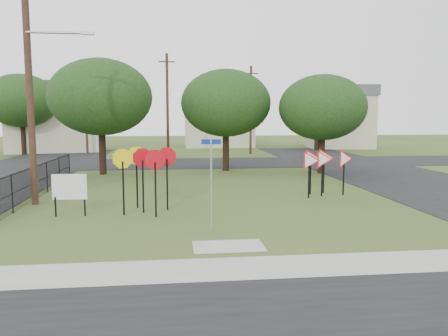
# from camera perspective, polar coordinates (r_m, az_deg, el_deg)

# --- Properties ---
(ground) EXTENTS (140.00, 140.00, 0.00)m
(ground) POSITION_cam_1_polar(r_m,az_deg,el_deg) (14.80, -0.58, -7.55)
(ground) COLOR #364B1C
(sidewalk) EXTENTS (30.00, 1.60, 0.02)m
(sidewalk) POSITION_cam_1_polar(r_m,az_deg,el_deg) (10.81, 1.80, -12.96)
(sidewalk) COLOR #989890
(sidewalk) RESTS_ON ground
(planting_strip) EXTENTS (30.00, 0.80, 0.02)m
(planting_strip) POSITION_cam_1_polar(r_m,az_deg,el_deg) (9.70, 2.87, -15.34)
(planting_strip) COLOR #364B1C
(planting_strip) RESTS_ON ground
(street_right) EXTENTS (8.00, 50.00, 0.02)m
(street_right) POSITION_cam_1_polar(r_m,az_deg,el_deg) (28.00, 22.32, -1.25)
(street_right) COLOR black
(street_right) RESTS_ON ground
(street_far) EXTENTS (60.00, 8.00, 0.02)m
(street_far) POSITION_cam_1_polar(r_m,az_deg,el_deg) (34.49, -4.05, 0.65)
(street_far) COLOR black
(street_far) RESTS_ON ground
(curb_pad) EXTENTS (2.00, 1.20, 0.02)m
(curb_pad) POSITION_cam_1_polar(r_m,az_deg,el_deg) (12.50, 0.59, -10.20)
(curb_pad) COLOR #989890
(curb_pad) RESTS_ON ground
(street_name_sign) EXTENTS (0.61, 0.11, 2.95)m
(street_name_sign) POSITION_cam_1_polar(r_m,az_deg,el_deg) (13.69, -1.68, -1.48)
(street_name_sign) COLOR #999DA2
(street_name_sign) RESTS_ON ground
(stop_sign_cluster) EXTENTS (2.36, 1.87, 2.49)m
(stop_sign_cluster) POSITION_cam_1_polar(r_m,az_deg,el_deg) (16.80, -10.30, 0.45)
(stop_sign_cluster) COLOR black
(stop_sign_cluster) RESTS_ON ground
(yield_sign_cluster) EXTENTS (2.78, 1.53, 2.18)m
(yield_sign_cluster) POSITION_cam_1_polar(r_m,az_deg,el_deg) (20.69, 12.71, 0.91)
(yield_sign_cluster) COLOR black
(yield_sign_cluster) RESTS_ON ground
(info_board) EXTENTS (1.25, 0.09, 1.57)m
(info_board) POSITION_cam_1_polar(r_m,az_deg,el_deg) (16.95, -19.53, -2.52)
(info_board) COLOR black
(info_board) RESTS_ON ground
(utility_pole_main) EXTENTS (3.55, 0.33, 10.00)m
(utility_pole_main) POSITION_cam_1_polar(r_m,az_deg,el_deg) (19.68, -23.95, 10.71)
(utility_pole_main) COLOR #442C1F
(utility_pole_main) RESTS_ON ground
(far_pole_a) EXTENTS (1.40, 0.24, 9.00)m
(far_pole_a) POSITION_cam_1_polar(r_m,az_deg,el_deg) (38.28, -7.40, 8.09)
(far_pole_a) COLOR #442C1F
(far_pole_a) RESTS_ON ground
(far_pole_b) EXTENTS (1.40, 0.24, 8.50)m
(far_pole_b) POSITION_cam_1_polar(r_m,az_deg,el_deg) (42.93, 3.52, 7.65)
(far_pole_b) COLOR #442C1F
(far_pole_b) RESTS_ON ground
(far_pole_c) EXTENTS (1.40, 0.24, 9.00)m
(far_pole_c) POSITION_cam_1_polar(r_m,az_deg,el_deg) (45.09, -17.60, 7.62)
(far_pole_c) COLOR #442C1F
(far_pole_c) RESTS_ON ground
(fence_run) EXTENTS (0.05, 11.55, 1.50)m
(fence_run) POSITION_cam_1_polar(r_m,az_deg,el_deg) (21.60, -22.94, -1.43)
(fence_run) COLOR black
(fence_run) RESTS_ON ground
(house_left) EXTENTS (10.58, 8.88, 7.20)m
(house_left) POSITION_cam_1_polar(r_m,az_deg,el_deg) (49.86, -21.23, 6.28)
(house_left) COLOR beige
(house_left) RESTS_ON ground
(house_mid) EXTENTS (8.40, 8.40, 6.20)m
(house_mid) POSITION_cam_1_polar(r_m,az_deg,el_deg) (54.54, -0.79, 6.20)
(house_mid) COLOR beige
(house_mid) RESTS_ON ground
(house_right) EXTENTS (8.30, 8.30, 7.20)m
(house_right) POSITION_cam_1_polar(r_m,az_deg,el_deg) (53.91, 14.73, 6.51)
(house_right) COLOR beige
(house_right) RESTS_ON ground
(tree_near_left) EXTENTS (6.40, 6.40, 7.27)m
(tree_near_left) POSITION_cam_1_polar(r_m,az_deg,el_deg) (28.65, -15.81, 8.89)
(tree_near_left) COLOR black
(tree_near_left) RESTS_ON ground
(tree_near_mid) EXTENTS (6.00, 6.00, 6.80)m
(tree_near_mid) POSITION_cam_1_polar(r_m,az_deg,el_deg) (29.49, 0.24, 8.46)
(tree_near_mid) COLOR black
(tree_near_mid) RESTS_ON ground
(tree_near_right) EXTENTS (5.60, 5.60, 6.33)m
(tree_near_right) POSITION_cam_1_polar(r_m,az_deg,el_deg) (28.88, 12.75, 7.70)
(tree_near_right) COLOR black
(tree_near_right) RESTS_ON ground
(tree_far_left) EXTENTS (6.80, 6.80, 7.73)m
(tree_far_left) POSITION_cam_1_polar(r_m,az_deg,el_deg) (46.61, -24.95, 7.98)
(tree_far_left) COLOR black
(tree_far_left) RESTS_ON ground
(tree_far_right) EXTENTS (6.00, 6.00, 6.80)m
(tree_far_right) POSITION_cam_1_polar(r_m,az_deg,el_deg) (48.80, 12.06, 7.63)
(tree_far_right) COLOR black
(tree_far_right) RESTS_ON ground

